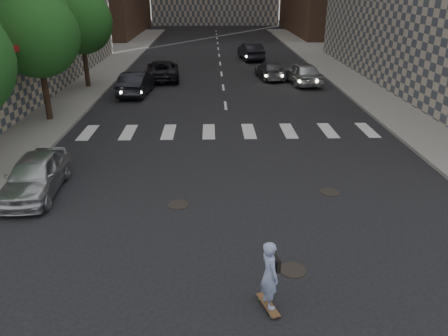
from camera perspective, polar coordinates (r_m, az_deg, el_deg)
The scene contains 15 objects.
ground at distance 13.64m, azimuth 2.14°, elevation -7.07°, with size 160.00×160.00×0.00m, color black.
sidewalk_left at distance 35.23m, azimuth -24.83°, elevation 9.85°, with size 13.00×80.00×0.15m, color gray.
sidewalk_right at distance 35.93m, azimuth 24.04°, elevation 10.20°, with size 13.00×80.00×0.15m, color gray.
tree_b at distance 24.57m, azimuth -23.14°, elevation 16.16°, with size 4.20×4.20×6.60m.
tree_c at distance 32.16m, azimuth -18.12°, elevation 18.04°, with size 4.20×4.20×6.60m.
manhole_a at distance 11.69m, azimuth 8.99°, elevation -13.00°, with size 0.70×0.70×0.02m, color black.
manhole_b at distance 14.70m, azimuth -5.99°, elevation -4.77°, with size 0.70×0.70×0.02m, color black.
manhole_c at distance 15.92m, azimuth 13.63°, elevation -3.06°, with size 0.70×0.70×0.02m, color black.
skateboarder at distance 9.94m, azimuth 5.99°, elevation -13.66°, with size 0.57×0.90×1.74m.
silver_sedan at distance 16.49m, azimuth -23.44°, elevation -0.86°, with size 1.63×4.06×1.38m, color #BABDC2.
traffic_car_a at distance 29.85m, azimuth -11.39°, elevation 10.82°, with size 1.61×4.61×1.52m, color black.
traffic_car_b at distance 34.64m, azimuth 6.06°, elevation 12.56°, with size 1.78×4.37×1.27m, color #4F5156.
traffic_car_c at distance 34.35m, azimuth -8.06°, elevation 12.55°, with size 2.44×5.28×1.47m, color black.
traffic_car_d at distance 33.01m, azimuth 10.16°, elevation 12.13°, with size 1.90×4.73×1.61m, color #B8BCC0.
traffic_car_e at distance 43.45m, azimuth 3.52°, elevation 14.97°, with size 1.70×4.87×1.61m, color black.
Camera 1 is at (-0.85, -11.78, 6.82)m, focal length 35.00 mm.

